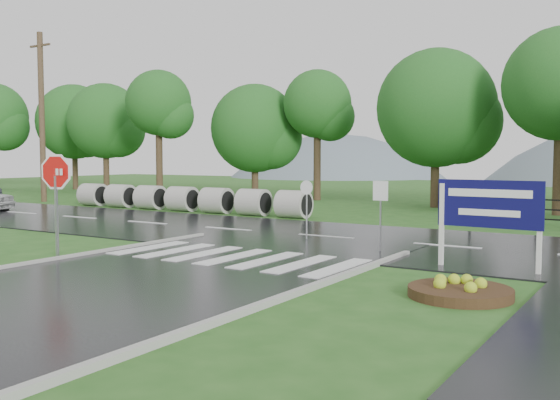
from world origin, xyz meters
The scene contains 11 objects.
ground centered at (0.00, 0.00, 0.00)m, with size 120.00×120.00×0.00m, color #28591D.
main_road centered at (0.00, 10.00, 0.00)m, with size 90.00×8.00×0.04m, color black.
crosswalk centered at (0.00, 5.00, 0.06)m, with size 6.50×2.80×0.02m.
treeline centered at (1.00, 24.00, 0.00)m, with size 83.20×5.20×10.00m.
culvert_pipes centered at (-10.56, 15.00, 0.60)m, with size 13.90×1.20×1.20m.
stop_sign centered at (-4.09, 2.73, 2.00)m, with size 1.26×0.29×2.89m.
estate_billboard centered at (5.97, 6.80, 1.45)m, with size 2.41×0.15×2.11m.
flower_bed centered at (6.23, 3.73, 0.14)m, with size 1.94×1.94×0.39m.
reg_sign_small centered at (2.77, 7.97, 1.42)m, with size 0.44×0.05×1.98m.
reg_sign_round centered at (-0.23, 9.13, 1.23)m, with size 0.44×0.06×1.89m.
utility_pole_west centered at (-21.70, 15.50, 4.98)m, with size 1.74×0.33×9.81m.
Camera 1 is at (9.57, -7.85, 2.65)m, focal length 40.00 mm.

